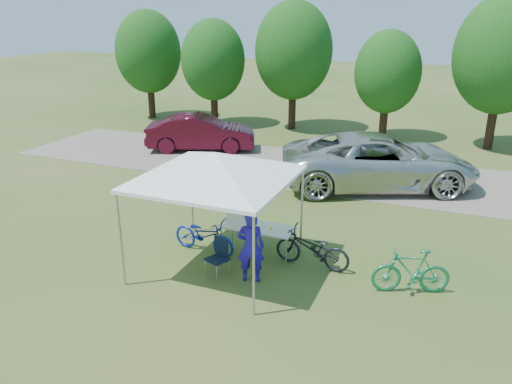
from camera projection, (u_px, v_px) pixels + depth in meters
ground at (219, 266)px, 11.51m from camera, size 100.00×100.00×0.00m
gravel_strip at (315, 170)px, 18.47m from camera, size 24.00×5.00×0.02m
canopy at (216, 156)px, 10.61m from camera, size 4.53×4.53×3.00m
treeline at (348, 58)px, 22.62m from camera, size 24.89×4.28×6.30m
folding_table at (258, 228)px, 11.89m from camera, size 1.75×0.73×0.72m
folding_chair at (219, 254)px, 11.04m from camera, size 0.56×0.59×0.84m
cooler at (239, 216)px, 11.99m from camera, size 0.51×0.34×0.37m
ice_cream_cup at (271, 228)px, 11.70m from camera, size 0.07×0.07×0.05m
cyclist at (251, 247)px, 10.66m from camera, size 0.68×0.55×1.62m
bike_blue at (204, 235)px, 12.05m from camera, size 1.77×0.82×0.89m
bike_green at (411, 271)px, 10.31m from camera, size 1.68×0.97×0.97m
bike_dark at (312, 249)px, 11.34m from camera, size 1.79×0.71×0.93m
minivan at (379, 161)px, 16.43m from camera, size 6.98×5.19×1.76m
sedan at (201, 133)px, 20.87m from camera, size 4.74×3.15×1.48m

